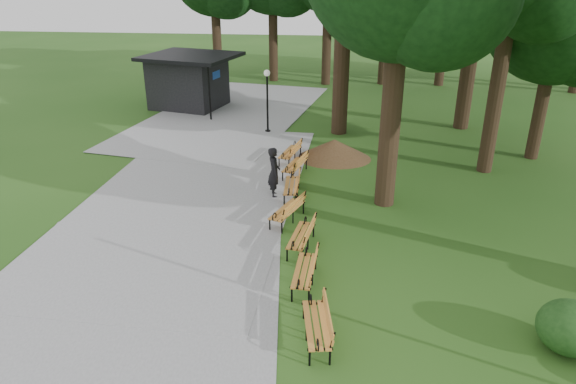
# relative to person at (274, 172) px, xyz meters

# --- Properties ---
(ground) EXTENTS (100.00, 100.00, 0.00)m
(ground) POSITION_rel_person_xyz_m (0.77, -2.99, -0.95)
(ground) COLOR #234D16
(ground) RESTS_ON ground
(path) EXTENTS (12.00, 38.00, 0.06)m
(path) POSITION_rel_person_xyz_m (-3.23, 0.01, -0.92)
(path) COLOR gray
(path) RESTS_ON ground
(person) EXTENTS (0.62, 0.79, 1.91)m
(person) POSITION_rel_person_xyz_m (0.00, 0.00, 0.00)
(person) COLOR black
(person) RESTS_ON ground
(kiosk) EXTENTS (5.94, 5.47, 3.14)m
(kiosk) POSITION_rel_person_xyz_m (-6.80, 12.52, 0.61)
(kiosk) COLOR black
(kiosk) RESTS_ON ground
(lamp_post) EXTENTS (0.32, 0.32, 3.18)m
(lamp_post) POSITION_rel_person_xyz_m (-1.38, 7.93, 1.33)
(lamp_post) COLOR black
(lamp_post) RESTS_ON ground
(dirt_mound) EXTENTS (2.76, 2.76, 0.88)m
(dirt_mound) POSITION_rel_person_xyz_m (2.11, 4.36, -0.51)
(dirt_mound) COLOR #47301C
(dirt_mound) RESTS_ON ground
(bench_0) EXTENTS (0.93, 1.98, 0.88)m
(bench_0) POSITION_rel_person_xyz_m (2.02, -7.97, -0.51)
(bench_0) COLOR orange
(bench_0) RESTS_ON ground
(bench_1) EXTENTS (0.73, 1.93, 0.88)m
(bench_1) POSITION_rel_person_xyz_m (1.57, -5.73, -0.51)
(bench_1) COLOR orange
(bench_1) RESTS_ON ground
(bench_2) EXTENTS (0.91, 1.97, 0.88)m
(bench_2) POSITION_rel_person_xyz_m (1.32, -3.80, -0.51)
(bench_2) COLOR orange
(bench_2) RESTS_ON ground
(bench_3) EXTENTS (1.26, 2.00, 0.88)m
(bench_3) POSITION_rel_person_xyz_m (0.71, -2.06, -0.51)
(bench_3) COLOR orange
(bench_3) RESTS_ON ground
(bench_4) EXTENTS (0.72, 1.92, 0.88)m
(bench_4) POSITION_rel_person_xyz_m (0.65, 0.03, -0.51)
(bench_4) COLOR orange
(bench_4) RESTS_ON ground
(bench_5) EXTENTS (1.09, 2.00, 0.88)m
(bench_5) POSITION_rel_person_xyz_m (0.57, 2.15, -0.51)
(bench_5) COLOR orange
(bench_5) RESTS_ON ground
(bench_6) EXTENTS (1.03, 1.99, 0.88)m
(bench_6) POSITION_rel_person_xyz_m (0.21, 3.72, -0.51)
(bench_6) COLOR orange
(bench_6) RESTS_ON ground
(lawn_tree_5) EXTENTS (6.14, 6.14, 9.45)m
(lawn_tree_5) POSITION_rel_person_xyz_m (10.89, 5.39, 5.40)
(lawn_tree_5) COLOR black
(lawn_tree_5) RESTS_ON ground
(shrub_0) EXTENTS (1.42, 1.42, 1.21)m
(shrub_0) POSITION_rel_person_xyz_m (7.63, -7.69, -0.95)
(shrub_0) COLOR #193D14
(shrub_0) RESTS_ON ground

